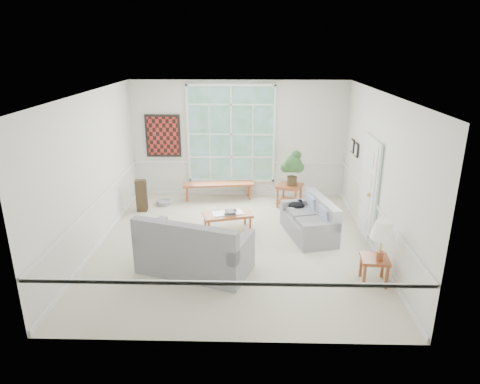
% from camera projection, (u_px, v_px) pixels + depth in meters
% --- Properties ---
extents(floor, '(5.50, 6.00, 0.01)m').
position_uv_depth(floor, '(235.00, 244.00, 8.66)').
color(floor, beige).
rests_on(floor, ground).
extents(ceiling, '(5.50, 6.00, 0.02)m').
position_uv_depth(ceiling, '(234.00, 93.00, 7.67)').
color(ceiling, white).
rests_on(ceiling, ground).
extents(wall_back, '(5.50, 0.02, 3.00)m').
position_uv_depth(wall_back, '(239.00, 140.00, 11.00)').
color(wall_back, silver).
rests_on(wall_back, ground).
extents(wall_front, '(5.50, 0.02, 3.00)m').
position_uv_depth(wall_front, '(225.00, 242.00, 5.33)').
color(wall_front, silver).
rests_on(wall_front, ground).
extents(wall_left, '(0.02, 6.00, 3.00)m').
position_uv_depth(wall_left, '(92.00, 172.00, 8.23)').
color(wall_left, silver).
rests_on(wall_left, ground).
extents(wall_right, '(0.02, 6.00, 3.00)m').
position_uv_depth(wall_right, '(379.00, 174.00, 8.10)').
color(wall_right, silver).
rests_on(wall_right, ground).
extents(window_back, '(2.30, 0.08, 2.40)m').
position_uv_depth(window_back, '(231.00, 134.00, 10.91)').
color(window_back, white).
rests_on(window_back, wall_back).
extents(entry_door, '(0.08, 0.90, 2.10)m').
position_uv_depth(entry_door, '(367.00, 187.00, 8.81)').
color(entry_door, white).
rests_on(entry_door, floor).
extents(door_sidelight, '(0.08, 0.26, 1.90)m').
position_uv_depth(door_sidelight, '(376.00, 192.00, 8.18)').
color(door_sidelight, white).
rests_on(door_sidelight, wall_right).
extents(wall_art, '(0.90, 0.06, 1.10)m').
position_uv_depth(wall_art, '(163.00, 136.00, 10.96)').
color(wall_art, '#5F1713').
rests_on(wall_art, wall_back).
extents(wall_frame_near, '(0.04, 0.26, 0.32)m').
position_uv_depth(wall_frame_near, '(356.00, 150.00, 9.73)').
color(wall_frame_near, black).
rests_on(wall_frame_near, wall_right).
extents(wall_frame_far, '(0.04, 0.26, 0.32)m').
position_uv_depth(wall_frame_far, '(352.00, 146.00, 10.11)').
color(wall_frame_far, black).
rests_on(wall_frame_far, wall_right).
extents(loveseat_right, '(1.11, 1.64, 0.81)m').
position_uv_depth(loveseat_right, '(309.00, 218.00, 8.91)').
color(loveseat_right, gray).
rests_on(loveseat_right, floor).
extents(loveseat_front, '(2.13, 1.55, 1.04)m').
position_uv_depth(loveseat_front, '(195.00, 243.00, 7.52)').
color(loveseat_front, gray).
rests_on(loveseat_front, floor).
extents(coffee_table, '(1.15, 0.82, 0.39)m').
position_uv_depth(coffee_table, '(228.00, 221.00, 9.27)').
color(coffee_table, brown).
rests_on(coffee_table, floor).
extents(pewter_bowl, '(0.40, 0.40, 0.09)m').
position_uv_depth(pewter_bowl, '(230.00, 212.00, 9.18)').
color(pewter_bowl, gray).
rests_on(pewter_bowl, coffee_table).
extents(window_bench, '(1.85, 0.59, 0.43)m').
position_uv_depth(window_bench, '(218.00, 191.00, 11.10)').
color(window_bench, brown).
rests_on(window_bench, floor).
extents(end_table, '(0.73, 0.73, 0.56)m').
position_uv_depth(end_table, '(289.00, 195.00, 10.59)').
color(end_table, brown).
rests_on(end_table, floor).
extents(houseplant, '(0.71, 0.71, 0.86)m').
position_uv_depth(houseplant, '(292.00, 168.00, 10.34)').
color(houseplant, '#2E5829').
rests_on(houseplant, end_table).
extents(side_table, '(0.49, 0.49, 0.46)m').
position_uv_depth(side_table, '(374.00, 270.00, 7.21)').
color(side_table, brown).
rests_on(side_table, floor).
extents(table_lamp, '(0.47, 0.47, 0.69)m').
position_uv_depth(table_lamp, '(382.00, 241.00, 6.94)').
color(table_lamp, white).
rests_on(table_lamp, side_table).
extents(pet_bed, '(0.41, 0.41, 0.11)m').
position_uv_depth(pet_bed, '(164.00, 202.00, 10.77)').
color(pet_bed, gray).
rests_on(pet_bed, floor).
extents(floor_speaker, '(0.26, 0.21, 0.78)m').
position_uv_depth(floor_speaker, '(141.00, 196.00, 10.26)').
color(floor_speaker, '#382917').
rests_on(floor_speaker, floor).
extents(cat, '(0.42, 0.35, 0.17)m').
position_uv_depth(cat, '(297.00, 205.00, 9.35)').
color(cat, black).
rests_on(cat, loveseat_right).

